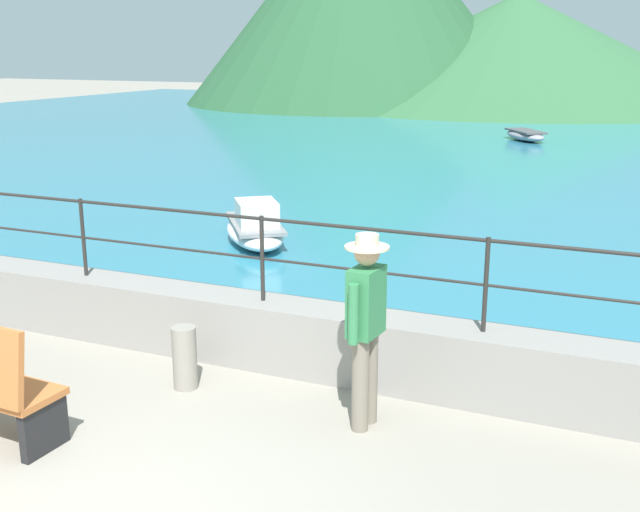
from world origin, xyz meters
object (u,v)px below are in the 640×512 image
(bollard, at_px, (185,358))
(boat_2, at_px, (525,135))
(boat_0, at_px, (255,228))
(person_walking, at_px, (366,322))

(bollard, xyz_separation_m, boat_2, (-0.18, 22.00, -0.06))
(boat_0, bearing_deg, person_walking, -53.58)
(person_walking, bearing_deg, bollard, 178.64)
(boat_0, height_order, boat_2, boat_0)
(bollard, height_order, boat_0, boat_0)
(person_walking, height_order, bollard, person_walking)
(person_walking, height_order, boat_2, person_walking)
(person_walking, xyz_separation_m, boat_0, (-3.88, 5.26, -0.65))
(bollard, xyz_separation_m, boat_0, (-1.99, 5.21, 0.01))
(bollard, distance_m, boat_2, 22.00)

